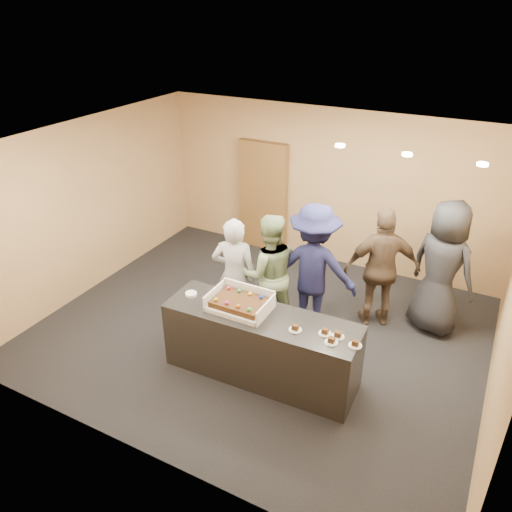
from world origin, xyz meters
name	(u,v)px	position (x,y,z in m)	size (l,w,h in m)	color
room	(261,246)	(0.00, 0.00, 1.35)	(6.04, 6.00, 2.70)	black
serving_counter	(261,346)	(0.43, -0.84, 0.45)	(2.40, 0.70, 0.90)	black
storage_cabinet	(263,196)	(-1.20, 2.41, 1.01)	(0.92, 0.15, 2.02)	brown
cake_box	(241,305)	(0.13, -0.81, 0.95)	(0.73, 0.51, 0.22)	white
sheet_cake	(239,302)	(0.13, -0.84, 1.00)	(0.63, 0.43, 0.12)	#361E0C
plate_stack	(191,294)	(-0.56, -0.85, 0.92)	(0.15, 0.15, 0.04)	white
slice_a	(295,328)	(0.90, -0.92, 0.92)	(0.15, 0.15, 0.07)	white
slice_b	(325,332)	(1.23, -0.83, 0.92)	(0.15, 0.15, 0.07)	white
slice_c	(331,341)	(1.35, -0.95, 0.92)	(0.15, 0.15, 0.07)	white
slice_d	(338,335)	(1.37, -0.81, 0.92)	(0.15, 0.15, 0.07)	white
slice_e	(355,344)	(1.59, -0.88, 0.92)	(0.15, 0.15, 0.07)	white
person_server_grey	(235,276)	(-0.36, -0.11, 0.85)	(0.62, 0.41, 1.71)	#AAA9AF
person_sage_man	(269,273)	(0.03, 0.16, 0.87)	(0.85, 0.66, 1.74)	gray
person_navy_man	(313,269)	(0.58, 0.43, 0.94)	(1.22, 0.70, 1.89)	#191B45
person_brown_extra	(382,269)	(1.39, 0.96, 0.90)	(1.05, 0.44, 1.79)	brown
person_dark_suit	(442,268)	(2.15, 1.22, 0.97)	(0.95, 0.62, 1.95)	#242529
ceiling_spotlights	(407,154)	(1.60, 0.50, 2.67)	(1.72, 0.12, 0.03)	#FFEAC6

